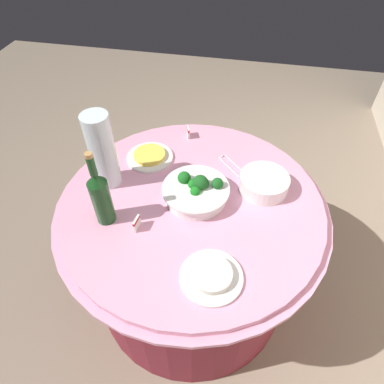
# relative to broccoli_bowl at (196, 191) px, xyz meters

# --- Properties ---
(ground_plane) EXTENTS (6.00, 6.00, 0.00)m
(ground_plane) POSITION_rel_broccoli_bowl_xyz_m (0.02, -0.01, -0.78)
(ground_plane) COLOR gray
(buffet_table) EXTENTS (1.16, 1.16, 0.74)m
(buffet_table) POSITION_rel_broccoli_bowl_xyz_m (0.02, -0.01, -0.40)
(buffet_table) COLOR maroon
(buffet_table) RESTS_ON ground_plane
(broccoli_bowl) EXTENTS (0.28, 0.28, 0.11)m
(broccoli_bowl) POSITION_rel_broccoli_bowl_xyz_m (0.00, 0.00, 0.00)
(broccoli_bowl) COLOR white
(broccoli_bowl) RESTS_ON buffet_table
(plate_stack) EXTENTS (0.21, 0.21, 0.07)m
(plate_stack) POSITION_rel_broccoli_bowl_xyz_m (-0.11, 0.27, -0.00)
(plate_stack) COLOR white
(plate_stack) RESTS_ON buffet_table
(wine_bottle) EXTENTS (0.07, 0.07, 0.34)m
(wine_bottle) POSITION_rel_broccoli_bowl_xyz_m (0.18, -0.33, 0.09)
(wine_bottle) COLOR #18431C
(wine_bottle) RESTS_ON buffet_table
(decorative_fruit_vase) EXTENTS (0.11, 0.11, 0.34)m
(decorative_fruit_vase) POSITION_rel_broccoli_bowl_xyz_m (-0.02, -0.40, 0.11)
(decorative_fruit_vase) COLOR silver
(decorative_fruit_vase) RESTS_ON buffet_table
(serving_tongs) EXTENTS (0.15, 0.14, 0.01)m
(serving_tongs) POSITION_rel_broccoli_bowl_xyz_m (-0.23, 0.12, -0.04)
(serving_tongs) COLOR silver
(serving_tongs) RESTS_ON buffet_table
(food_plate_rice) EXTENTS (0.22, 0.22, 0.04)m
(food_plate_rice) POSITION_rel_broccoli_bowl_xyz_m (0.36, 0.12, -0.02)
(food_plate_rice) COLOR white
(food_plate_rice) RESTS_ON buffet_table
(food_plate_fried_egg) EXTENTS (0.22, 0.22, 0.03)m
(food_plate_fried_egg) POSITION_rel_broccoli_bowl_xyz_m (-0.21, -0.26, -0.03)
(food_plate_fried_egg) COLOR white
(food_plate_fried_egg) RESTS_ON buffet_table
(label_placard_front) EXTENTS (0.05, 0.01, 0.05)m
(label_placard_front) POSITION_rel_broccoli_bowl_xyz_m (0.20, -0.19, -0.01)
(label_placard_front) COLOR white
(label_placard_front) RESTS_ON buffet_table
(label_placard_mid) EXTENTS (0.05, 0.03, 0.05)m
(label_placard_mid) POSITION_rel_broccoli_bowl_xyz_m (-0.41, -0.12, -0.01)
(label_placard_mid) COLOR white
(label_placard_mid) RESTS_ON buffet_table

